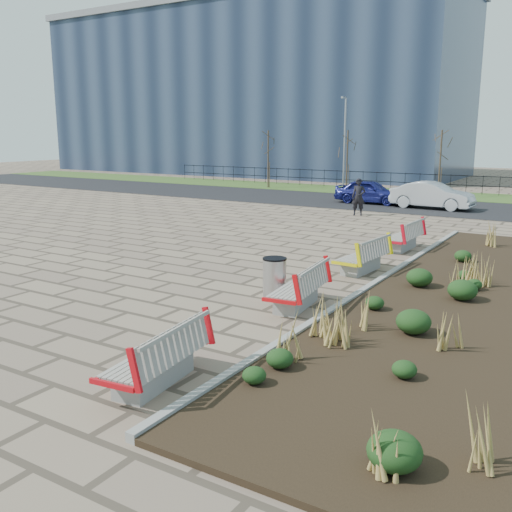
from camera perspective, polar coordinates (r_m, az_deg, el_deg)
The scene contains 19 objects.
ground at distance 13.03m, azimuth -12.71°, elevation -5.53°, with size 120.00×120.00×0.00m, color #7B6954.
planting_bed at distance 14.54m, azimuth 20.55°, elevation -3.94°, with size 4.50×18.00×0.10m, color black.
planting_curb at distance 15.12m, azimuth 11.89°, elevation -2.71°, with size 0.16×18.00×0.15m, color gray.
grass_verge_far at distance 38.02m, azimuth 18.27°, elevation 5.79°, with size 80.00×5.00×0.04m, color #33511E.
road at distance 32.25m, azimuth 15.72°, elevation 4.87°, with size 80.00×7.00×0.02m, color black.
bench_a at distance 9.21m, azimuth -10.18°, elevation -9.70°, with size 0.90×2.10×1.00m, color red, non-canonical shape.
bench_b at distance 12.98m, azimuth 4.05°, elevation -3.02°, with size 0.90×2.10×1.00m, color red, non-canonical shape.
bench_c at distance 16.51m, azimuth 10.49°, elevation 0.13°, with size 0.90×2.10×1.00m, color yellow, non-canonical shape.
bench_d at distance 19.94m, azimuth 14.38°, elevation 2.03°, with size 0.90×2.10×1.00m, color red, non-canonical shape.
litter_bin at distance 13.76m, azimuth 1.86°, elevation -2.21°, with size 0.56×0.56×0.95m, color #B2B2B7.
pedestrian at distance 27.81m, azimuth 10.22°, elevation 5.83°, with size 0.64×0.42×1.77m, color black.
car_blue at distance 32.55m, azimuth 11.31°, elevation 6.34°, with size 1.55×3.84×1.31m, color navy.
car_silver at distance 31.10m, azimuth 17.20°, elevation 5.82°, with size 1.46×4.19×1.38m, color #AEB1B6.
tree_a at distance 41.00m, azimuth 1.22°, elevation 9.66°, with size 1.40×1.40×4.00m, color #4C3D2D, non-canonical shape.
tree_b at distance 38.31m, azimuth 9.08°, elevation 9.33°, with size 1.40×1.40×4.00m, color #4C3D2D, non-canonical shape.
tree_c at distance 36.41m, azimuth 17.92°, elevation 8.75°, with size 1.40×1.40×4.00m, color #4C3D2D, non-canonical shape.
lamp_west at distance 37.81m, azimuth 8.84°, elevation 10.82°, with size 0.24×0.60×6.00m, color gray, non-canonical shape.
railing_fence at distance 39.42m, azimuth 18.86°, elevation 6.87°, with size 44.00×0.10×1.20m, color black, non-canonical shape.
building_glass at distance 57.80m, azimuth -0.57°, elevation 15.85°, with size 40.00×14.00×15.00m, color #192338.
Camera 1 is at (8.78, -8.79, 3.92)m, focal length 40.00 mm.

